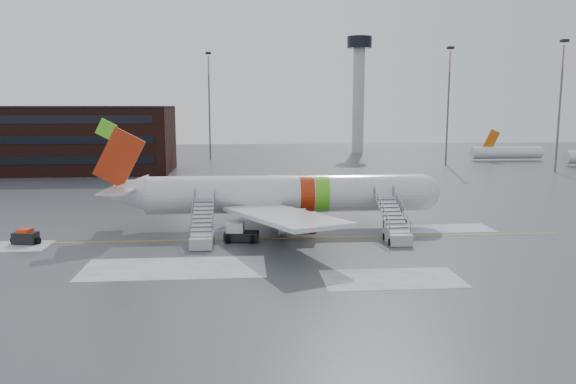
{
  "coord_description": "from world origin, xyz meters",
  "views": [
    {
      "loc": [
        -0.69,
        -52.33,
        12.4
      ],
      "look_at": [
        3.75,
        1.75,
        4.0
      ],
      "focal_mm": 35.0,
      "sensor_mm": 36.0,
      "label": 1
    }
  ],
  "objects": [
    {
      "name": "airliner",
      "position": [
        2.8,
        3.75,
        3.42
      ],
      "size": [
        35.03,
        32.97,
        11.18
      ],
      "color": "silver",
      "rests_on": "ground"
    },
    {
      "name": "light_mast_far_n",
      "position": [
        -8.0,
        78.0,
        13.84
      ],
      "size": [
        1.2,
        1.2,
        24.25
      ],
      "color": "#595B60",
      "rests_on": "ground"
    },
    {
      "name": "ground",
      "position": [
        0.0,
        0.0,
        0.0
      ],
      "size": [
        260.0,
        260.0,
        0.0
      ],
      "primitive_type": "plane",
      "color": "#494C4F",
      "rests_on": "ground"
    },
    {
      "name": "distant_aircraft",
      "position": [
        62.5,
        64.0,
        0.0
      ],
      "size": [
        35.0,
        18.0,
        8.0
      ],
      "primitive_type": null,
      "color": "#D8590C",
      "rests_on": "ground"
    },
    {
      "name": "airstair_fwd",
      "position": [
        13.31,
        -2.79,
        1.06
      ],
      "size": [
        2.05,
        7.7,
        3.48
      ],
      "color": "#B5B7BD",
      "rests_on": "ground"
    },
    {
      "name": "terminal_building",
      "position": [
        -45.0,
        54.98,
        6.2
      ],
      "size": [
        62.0,
        16.11,
        12.3
      ],
      "color": "#3F1E16",
      "rests_on": "ground"
    },
    {
      "name": "baggage_tractor",
      "position": [
        -20.29,
        -1.15,
        0.59
      ],
      "size": [
        2.77,
        1.61,
        1.38
      ],
      "color": "black",
      "rests_on": "ground"
    },
    {
      "name": "light_mast_far_ne",
      "position": [
        42.0,
        62.0,
        13.84
      ],
      "size": [
        1.2,
        1.2,
        24.25
      ],
      "color": "#595B60",
      "rests_on": "ground"
    },
    {
      "name": "airstair_aft",
      "position": [
        -4.33,
        -2.79,
        1.06
      ],
      "size": [
        2.05,
        7.7,
        3.48
      ],
      "color": "#A6AAAE",
      "rests_on": "ground"
    },
    {
      "name": "control_tower",
      "position": [
        30.0,
        95.0,
        18.75
      ],
      "size": [
        6.4,
        6.4,
        30.0
      ],
      "color": "#B2B5BA",
      "rests_on": "ground"
    },
    {
      "name": "pushback_tug",
      "position": [
        -1.03,
        -1.7,
        0.78
      ],
      "size": [
        3.3,
        2.66,
        1.77
      ],
      "color": "black",
      "rests_on": "ground"
    },
    {
      "name": "light_mast_far_e",
      "position": [
        58.0,
        48.0,
        13.84
      ],
      "size": [
        1.2,
        1.2,
        24.25
      ],
      "color": "#595B60",
      "rests_on": "ground"
    }
  ]
}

